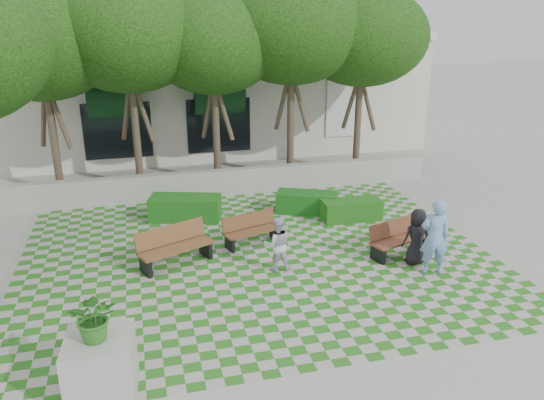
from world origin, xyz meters
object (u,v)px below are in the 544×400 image
object	(u,v)px
bench_west	(175,247)
hedge_east	(351,210)
hedge_midright	(307,203)
bench_east	(398,238)
person_white	(277,244)
person_blue	(435,237)
bench_mid	(251,230)
planter_front	(100,355)
hedge_midleft	(185,208)
person_dark	(417,237)

from	to	relation	value
bench_west	hedge_east	size ratio (longest dim) A/B	1.11
hedge_midright	bench_east	bearing A→B (deg)	-68.23
hedge_east	bench_east	bearing A→B (deg)	-84.24
bench_east	person_white	bearing A→B (deg)	163.63
hedge_east	person_blue	bearing A→B (deg)	-81.59
bench_mid	planter_front	bearing A→B (deg)	-142.29
bench_east	bench_mid	distance (m)	3.93
hedge_east	person_blue	world-z (taller)	person_blue
planter_front	hedge_midleft	bearing A→B (deg)	74.17
bench_east	bench_west	xyz separation A→B (m)	(-5.74, 0.87, 0.04)
bench_west	hedge_midleft	world-z (taller)	bench_west
hedge_east	hedge_midleft	xyz separation A→B (m)	(-4.92, 1.29, 0.06)
bench_mid	bench_east	bearing A→B (deg)	-40.95
hedge_midleft	person_dark	bearing A→B (deg)	-39.96
bench_east	hedge_midleft	world-z (taller)	bench_east
hedge_midright	planter_front	world-z (taller)	planter_front
bench_west	hedge_east	distance (m)	5.74
bench_mid	hedge_midleft	distance (m)	2.76
hedge_midright	person_dark	size ratio (longest dim) A/B	1.31
bench_east	planter_front	size ratio (longest dim) A/B	0.94
planter_front	person_dark	bearing A→B (deg)	22.43
bench_mid	hedge_east	bearing A→B (deg)	-1.10
planter_front	bench_east	bearing A→B (deg)	26.89
person_dark	hedge_midleft	bearing A→B (deg)	-39.87
hedge_midright	person_blue	distance (m)	5.00
bench_west	person_dark	world-z (taller)	person_dark
person_dark	bench_mid	bearing A→B (deg)	-30.33
bench_mid	hedge_midleft	xyz separation A→B (m)	(-1.57, 2.26, -0.03)
bench_mid	person_white	size ratio (longest dim) A/B	1.20
person_blue	person_white	bearing A→B (deg)	-3.31
hedge_east	person_dark	xyz separation A→B (m)	(0.42, -3.17, 0.41)
bench_west	hedge_midleft	bearing A→B (deg)	56.20
person_dark	person_white	bearing A→B (deg)	-8.38
bench_mid	hedge_midright	xyz separation A→B (m)	(2.22, 1.88, -0.07)
bench_mid	person_blue	size ratio (longest dim) A/B	0.88
hedge_east	hedge_midright	distance (m)	1.45
person_blue	person_dark	distance (m)	0.64
hedge_midright	bench_mid	bearing A→B (deg)	-139.65
hedge_east	person_dark	distance (m)	3.23
bench_east	planter_front	world-z (taller)	planter_front
planter_front	person_white	xyz separation A→B (m)	(3.99, 3.60, -0.08)
bench_west	person_dark	distance (m)	6.09
hedge_east	planter_front	size ratio (longest dim) A/B	0.93
hedge_midright	person_blue	bearing A→B (deg)	-70.19
bench_mid	bench_west	bearing A→B (deg)	-178.68
planter_front	person_dark	size ratio (longest dim) A/B	1.33
person_dark	person_white	world-z (taller)	person_dark
bench_east	hedge_east	distance (m)	2.56
bench_east	hedge_midleft	xyz separation A→B (m)	(-5.17, 3.84, -0.07)
bench_mid	hedge_midright	distance (m)	2.91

